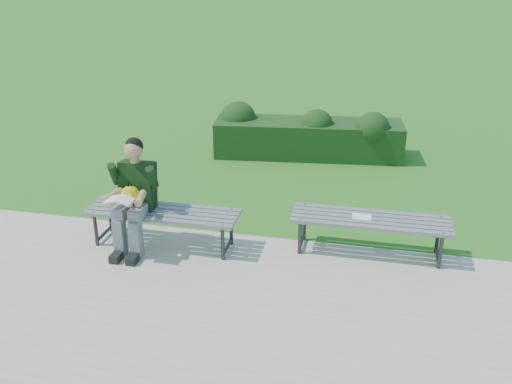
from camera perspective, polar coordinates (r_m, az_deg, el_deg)
The scene contains 7 objects.
ground at distance 7.15m, azimuth -2.35°, elevation -4.29°, with size 80.00×80.00×0.00m.
walkway at distance 5.72m, azimuth -6.85°, elevation -12.19°, with size 30.00×3.50×0.02m.
hedge at distance 9.75m, azimuth 5.01°, elevation 5.74°, with size 3.21×1.13×0.88m.
bench_left at distance 6.79m, azimuth -9.32°, elevation -2.26°, with size 1.80×0.50×0.46m.
bench_right at distance 6.65m, azimuth 11.37°, elevation -2.97°, with size 1.80×0.50×0.46m.
seated_boy at distance 6.70m, azimuth -12.16°, elevation -0.03°, with size 0.56×0.76×1.31m.
paper_sheet at distance 6.63m, azimuth 10.54°, elevation -2.45°, with size 0.22×0.17×0.01m.
Camera 1 is at (1.64, -6.11, 3.33)m, focal length 40.00 mm.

